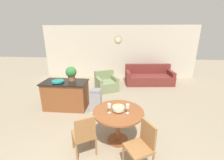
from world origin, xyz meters
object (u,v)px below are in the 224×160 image
object	(u,v)px
wine_glass_left	(109,106)
potted_plant	(71,73)
dining_table	(118,118)
dining_chair_near_right	(142,144)
fruit_bowl	(118,108)
kitchen_island	(66,95)
dining_chair_near_left	(84,133)
trash_bin	(96,100)
armchair	(106,84)
couch	(149,77)
teal_bowl	(58,81)
wine_glass_right	(128,107)

from	to	relation	value
wine_glass_left	potted_plant	size ratio (longest dim) A/B	0.46
dining_table	dining_chair_near_right	size ratio (longest dim) A/B	1.22
fruit_bowl	kitchen_island	distance (m)	2.28
fruit_bowl	kitchen_island	xyz separation A→B (m)	(-1.74, 1.42, -0.38)
dining_table	dining_chair_near_right	xyz separation A→B (m)	(0.45, -0.64, -0.10)
wine_glass_left	dining_chair_near_left	bearing A→B (deg)	-140.78
trash_bin	armchair	distance (m)	1.76
dining_chair_near_left	trash_bin	size ratio (longest dim) A/B	1.29
wine_glass_left	potted_plant	distance (m)	2.16
dining_chair_near_right	wine_glass_left	distance (m)	0.95
fruit_bowl	kitchen_island	size ratio (longest dim) A/B	0.19
fruit_bowl	couch	bearing A→B (deg)	73.01
potted_plant	armchair	xyz separation A→B (m)	(0.91, 1.54, -0.87)
dining_table	dining_chair_near_right	world-z (taller)	dining_chair_near_right
kitchen_island	fruit_bowl	bearing A→B (deg)	-39.21
couch	potted_plant	bearing A→B (deg)	-143.51
kitchen_island	trash_bin	bearing A→B (deg)	-4.44
fruit_bowl	wine_glass_left	bearing A→B (deg)	-155.81
dining_chair_near_right	dining_table	bearing A→B (deg)	5.38
teal_bowl	potted_plant	size ratio (longest dim) A/B	0.82
trash_bin	couch	size ratio (longest dim) A/B	0.31
dining_chair_near_left	teal_bowl	bearing A→B (deg)	95.86
potted_plant	trash_bin	bearing A→B (deg)	-15.14
kitchen_island	trash_bin	xyz separation A→B (m)	(0.98, -0.08, -0.11)
wine_glass_right	kitchen_island	distance (m)	2.49
dining_chair_near_left	fruit_bowl	bearing A→B (deg)	5.40
dining_chair_near_right	wine_glass_left	bearing A→B (deg)	19.06
dining_chair_near_right	wine_glass_right	bearing A→B (deg)	-5.31
armchair	kitchen_island	bearing A→B (deg)	-149.65
dining_chair_near_right	couch	bearing A→B (deg)	-39.56
kitchen_island	armchair	size ratio (longest dim) A/B	1.25
fruit_bowl	potted_plant	distance (m)	2.23
wine_glass_left	armchair	distance (m)	3.29
wine_glass_right	teal_bowl	size ratio (longest dim) A/B	0.57
dining_chair_near_left	wine_glass_left	bearing A→B (deg)	9.29
wine_glass_right	kitchen_island	size ratio (longest dim) A/B	0.15
wine_glass_right	couch	size ratio (longest dim) A/B	0.09
dining_chair_near_left	wine_glass_right	xyz separation A→B (m)	(0.83, 0.38, 0.42)
dining_chair_near_left	kitchen_island	bearing A→B (deg)	90.55
wine_glass_right	teal_bowl	xyz separation A→B (m)	(-2.09, 1.36, 0.03)
dining_chair_near_right	potted_plant	size ratio (longest dim) A/B	2.01
wine_glass_left	fruit_bowl	bearing A→B (deg)	24.19
dining_chair_near_left	dining_chair_near_right	size ratio (longest dim) A/B	1.00
wine_glass_left	wine_glass_right	size ratio (longest dim) A/B	1.00
dining_table	armchair	bearing A→B (deg)	101.89
dining_chair_near_left	wine_glass_left	xyz separation A→B (m)	(0.45, 0.37, 0.42)
dining_chair_near_right	fruit_bowl	bearing A→B (deg)	5.33
potted_plant	teal_bowl	bearing A→B (deg)	-141.03
wine_glass_left	armchair	bearing A→B (deg)	98.33
dining_table	teal_bowl	size ratio (longest dim) A/B	3.00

